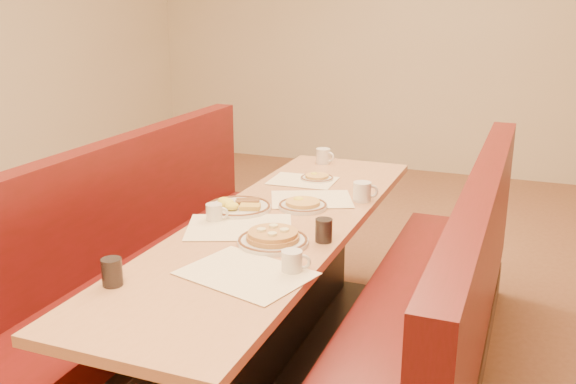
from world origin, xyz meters
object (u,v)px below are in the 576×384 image
at_px(pancake_plate, 273,239).
at_px(coffee_mug_b, 215,212).
at_px(booth_right, 433,327).
at_px(soda_tumbler_mid, 324,230).
at_px(eggs_plate, 238,206).
at_px(soda_tumbler_near, 112,272).
at_px(booth_left, 145,275).
at_px(coffee_mug_a, 293,261).
at_px(coffee_mug_d, 324,156).
at_px(coffee_mug_c, 363,191).
at_px(diner_table, 277,296).

bearing_deg(pancake_plate, coffee_mug_b, 154.96).
bearing_deg(booth_right, soda_tumbler_mid, -160.49).
height_order(booth_right, coffee_mug_b, booth_right).
xyz_separation_m(eggs_plate, soda_tumbler_near, (-0.04, -0.92, 0.03)).
height_order(booth_right, eggs_plate, booth_right).
bearing_deg(eggs_plate, booth_left, -170.58).
height_order(booth_left, booth_right, same).
relative_size(pancake_plate, eggs_plate, 0.94).
bearing_deg(coffee_mug_a, booth_left, 137.52).
bearing_deg(soda_tumbler_near, booth_left, 118.31).
xyz_separation_m(eggs_plate, coffee_mug_b, (-0.03, -0.18, 0.02)).
bearing_deg(coffee_mug_d, coffee_mug_c, -43.65).
distance_m(pancake_plate, coffee_mug_d, 1.38).
height_order(booth_right, pancake_plate, booth_right).
relative_size(booth_right, coffee_mug_b, 23.65).
height_order(diner_table, coffee_mug_a, coffee_mug_a).
height_order(coffee_mug_c, coffee_mug_d, coffee_mug_c).
relative_size(coffee_mug_a, coffee_mug_d, 0.90).
relative_size(booth_left, coffee_mug_b, 23.65).
xyz_separation_m(booth_left, booth_right, (1.46, 0.00, 0.00)).
bearing_deg(coffee_mug_c, coffee_mug_b, -159.93).
bearing_deg(eggs_plate, coffee_mug_d, 84.70).
bearing_deg(coffee_mug_d, booth_right, -38.23).
height_order(diner_table, coffee_mug_d, coffee_mug_d).
bearing_deg(coffee_mug_b, coffee_mug_c, 33.73).
bearing_deg(diner_table, soda_tumbler_mid, -29.79).
bearing_deg(eggs_plate, soda_tumbler_mid, -25.17).
relative_size(coffee_mug_c, soda_tumbler_mid, 1.24).
distance_m(diner_table, coffee_mug_d, 1.19).
height_order(booth_left, coffee_mug_c, booth_left).
bearing_deg(soda_tumbler_near, diner_table, 71.56).
height_order(pancake_plate, coffee_mug_b, coffee_mug_b).
bearing_deg(pancake_plate, soda_tumbler_near, -122.91).
height_order(booth_left, coffee_mug_b, booth_left).
height_order(pancake_plate, coffee_mug_c, coffee_mug_c).
xyz_separation_m(coffee_mug_b, soda_tumbler_near, (-0.02, -0.74, 0.01)).
xyz_separation_m(booth_left, soda_tumbler_mid, (1.01, -0.16, 0.44)).
bearing_deg(soda_tumbler_mid, diner_table, 150.21).
height_order(diner_table, booth_left, booth_left).
bearing_deg(coffee_mug_c, soda_tumbler_mid, -114.96).
relative_size(coffee_mug_b, coffee_mug_d, 0.87).
xyz_separation_m(coffee_mug_d, soda_tumbler_near, (-0.14, -1.94, 0.00)).
distance_m(coffee_mug_a, coffee_mug_c, 0.94).
xyz_separation_m(pancake_plate, coffee_mug_a, (0.18, -0.24, 0.02)).
bearing_deg(coffee_mug_d, soda_tumbler_mid, -58.21).
height_order(coffee_mug_a, coffee_mug_c, coffee_mug_c).
distance_m(eggs_plate, coffee_mug_b, 0.18).
bearing_deg(booth_left, booth_right, 0.00).
distance_m(booth_right, soda_tumbler_mid, 0.65).
relative_size(booth_left, eggs_plate, 7.95).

